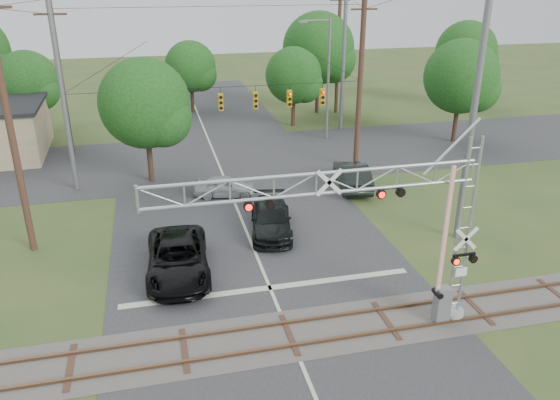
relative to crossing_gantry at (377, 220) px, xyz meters
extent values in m
plane|color=#314A22|center=(-3.12, -1.64, -4.75)|extent=(160.00, 160.00, 0.00)
cube|color=#2B2B2D|center=(-3.12, 8.36, -4.74)|extent=(14.00, 90.00, 0.02)
cube|color=#2B2B2D|center=(-3.12, 22.36, -4.73)|extent=(90.00, 12.00, 0.02)
cube|color=#45403B|center=(-3.12, 0.36, -4.73)|extent=(90.00, 3.20, 0.05)
cube|color=brown|center=(-3.12, -0.36, -4.66)|extent=(90.00, 0.12, 0.14)
cube|color=brown|center=(-3.12, 1.08, -4.66)|extent=(90.00, 0.12, 0.14)
cylinder|color=gray|center=(3.59, 0.06, -4.59)|extent=(0.95, 0.95, 0.32)
cube|color=silver|center=(3.54, -0.25, -2.48)|extent=(0.47, 0.03, 0.37)
cube|color=slate|center=(2.96, -0.15, -3.96)|extent=(0.58, 0.47, 1.58)
cube|color=red|center=(2.70, -0.15, -0.75)|extent=(0.15, 0.09, 5.26)
cylinder|color=slate|center=(-12.62, 18.36, 1.00)|extent=(0.32, 0.32, 11.50)
cylinder|color=#40271D|center=(6.38, 18.36, 1.00)|extent=(0.36, 0.36, 11.50)
cylinder|color=black|center=(-3.12, 18.36, 1.37)|extent=(19.00, 0.03, 0.03)
cube|color=#CA900E|center=(-9.98, 18.36, 0.42)|extent=(0.30, 0.30, 1.10)
cube|color=#CA900E|center=(-7.69, 18.36, 0.42)|extent=(0.30, 0.30, 1.10)
cube|color=#CA900E|center=(-5.41, 18.36, 0.42)|extent=(0.30, 0.30, 1.10)
cube|color=#CA900E|center=(-3.12, 18.36, 0.42)|extent=(0.30, 0.30, 1.10)
cube|color=#CA900E|center=(-0.84, 18.36, 0.42)|extent=(0.30, 0.30, 1.10)
cube|color=#CA900E|center=(1.45, 18.36, 0.42)|extent=(0.30, 0.30, 1.10)
cube|color=#CA900E|center=(3.74, 18.36, 0.42)|extent=(0.30, 0.30, 1.10)
imported|color=black|center=(-6.95, 6.06, -3.91)|extent=(3.02, 6.09, 1.66)
imported|color=black|center=(-1.83, 9.41, -4.00)|extent=(2.98, 5.45, 1.50)
imported|color=#97999E|center=(-3.49, 14.99, -4.09)|extent=(4.11, 2.42, 1.31)
imported|color=black|center=(4.70, 14.59, -3.91)|extent=(2.62, 5.31, 1.67)
cylinder|color=slate|center=(6.54, 25.63, 0.10)|extent=(0.22, 0.22, 9.68)
cylinder|color=slate|center=(5.46, 25.63, 4.72)|extent=(2.15, 0.13, 0.13)
cube|color=slate|center=(4.39, 25.63, 4.67)|extent=(0.65, 0.27, 0.16)
cylinder|color=#40271D|center=(-13.70, 26.17, 1.20)|extent=(0.34, 0.34, 11.89)
cylinder|color=slate|center=(8.71, 28.23, 1.22)|extent=(0.34, 0.34, 11.92)
cylinder|color=#40271D|center=(-13.92, 10.25, 1.38)|extent=(0.34, 0.34, 12.24)
cylinder|color=slate|center=(7.55, 6.50, 2.16)|extent=(0.34, 0.34, 13.81)
cylinder|color=#40271D|center=(10.27, 34.11, 0.86)|extent=(0.34, 0.34, 11.21)
cube|color=#40271D|center=(10.27, 34.11, 5.76)|extent=(2.00, 0.12, 0.12)
cylinder|color=#3B251A|center=(-17.27, 32.54, -3.12)|extent=(0.36, 0.36, 3.25)
sphere|color=#164012|center=(-17.27, 32.54, -0.17)|extent=(5.02, 5.02, 5.02)
cylinder|color=#3B251A|center=(-7.90, 18.80, -2.88)|extent=(0.36, 0.36, 3.72)
sphere|color=#164012|center=(-7.90, 18.80, 0.50)|extent=(5.75, 5.75, 5.75)
cylinder|color=#3B251A|center=(-3.49, 37.50, -3.16)|extent=(0.36, 0.36, 3.18)
sphere|color=#164012|center=(-3.49, 37.50, -0.26)|extent=(4.91, 4.91, 4.91)
cylinder|color=#3B251A|center=(4.89, 30.30, -3.14)|extent=(0.36, 0.36, 3.21)
sphere|color=#164012|center=(4.89, 30.30, -0.23)|extent=(4.96, 4.96, 4.96)
cylinder|color=#3B251A|center=(8.44, 34.57, -2.54)|extent=(0.36, 0.36, 4.41)
sphere|color=#164012|center=(8.44, 34.57, 1.47)|extent=(6.82, 6.82, 6.82)
cylinder|color=#3B251A|center=(16.43, 22.37, -2.86)|extent=(0.36, 0.36, 3.77)
sphere|color=#164012|center=(16.43, 22.37, 0.57)|extent=(5.82, 5.82, 5.82)
cylinder|color=#3B251A|center=(23.84, 34.05, -2.79)|extent=(0.36, 0.36, 3.91)
sphere|color=#164012|center=(23.84, 34.05, 0.76)|extent=(6.04, 6.04, 6.04)
camera|label=1|loc=(-7.51, -16.40, 8.21)|focal=35.00mm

